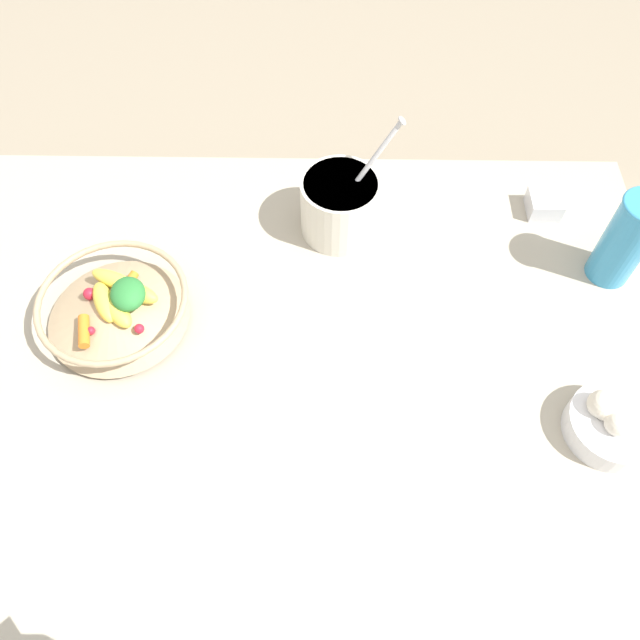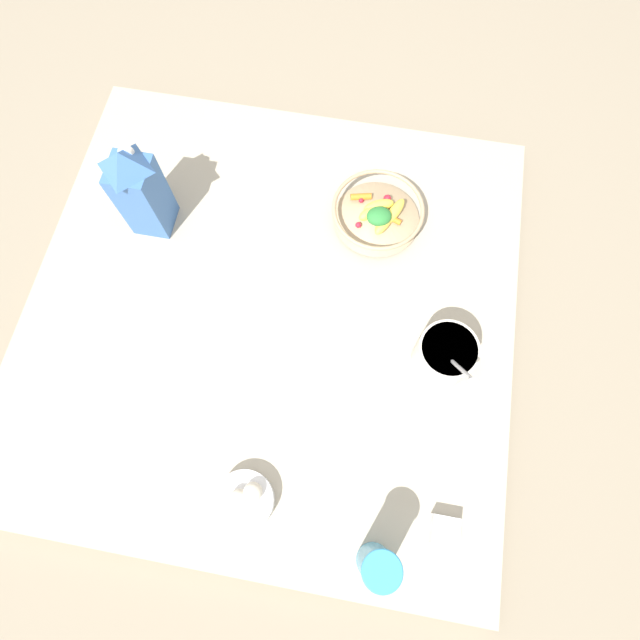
% 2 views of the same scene
% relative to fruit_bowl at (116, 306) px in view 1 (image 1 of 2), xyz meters
% --- Properties ---
extents(ground_plane, '(6.00, 6.00, 0.00)m').
position_rel_fruit_bowl_xyz_m(ground_plane, '(0.21, 0.27, -0.08)').
color(ground_plane, gray).
extents(countertop, '(1.14, 1.14, 0.05)m').
position_rel_fruit_bowl_xyz_m(countertop, '(0.21, 0.27, -0.06)').
color(countertop, '#B2A893').
rests_on(countertop, ground_plane).
extents(fruit_bowl, '(0.22, 0.22, 0.08)m').
position_rel_fruit_bowl_xyz_m(fruit_bowl, '(0.00, 0.00, 0.00)').
color(fruit_bowl, tan).
rests_on(fruit_bowl, countertop).
extents(yogurt_tub, '(0.13, 0.16, 0.21)m').
position_rel_fruit_bowl_xyz_m(yogurt_tub, '(-0.19, 0.33, 0.02)').
color(yogurt_tub, silver).
rests_on(yogurt_tub, countertop).
extents(drinking_cup, '(0.07, 0.07, 0.16)m').
position_rel_fruit_bowl_xyz_m(drinking_cup, '(-0.10, 0.76, 0.05)').
color(drinking_cup, '#3893C6').
rests_on(drinking_cup, countertop).
extents(spice_jar, '(0.05, 0.05, 0.03)m').
position_rel_fruit_bowl_xyz_m(spice_jar, '(-0.23, 0.68, -0.02)').
color(spice_jar, silver).
rests_on(spice_jar, countertop).
extents(garlic_bowl, '(0.12, 0.12, 0.07)m').
position_rel_fruit_bowl_xyz_m(garlic_bowl, '(0.17, 0.70, -0.01)').
color(garlic_bowl, white).
rests_on(garlic_bowl, countertop).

